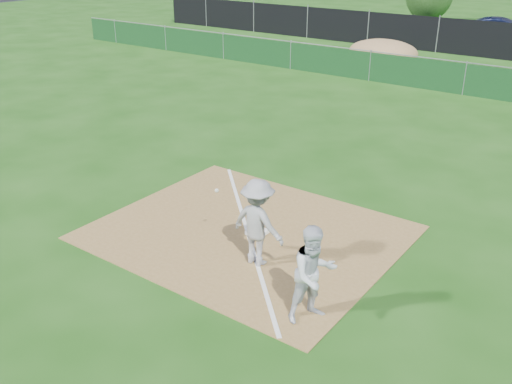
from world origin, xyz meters
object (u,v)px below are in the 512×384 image
first_base (257,232)px  runner (314,274)px  car_mid (502,31)px  play_at_first (258,223)px  car_left (411,25)px

first_base → runner: bearing=-36.6°
first_base → car_mid: car_mid is taller
play_at_first → runner: size_ratio=1.02×
play_at_first → first_base: bearing=126.5°
first_base → runner: runner is taller
runner → car_left: bearing=48.3°
play_at_first → car_left: play_at_first is taller
car_left → car_mid: car_mid is taller
car_left → car_mid: (5.21, 0.55, 0.02)m
first_base → play_at_first: (0.68, -0.92, 0.81)m
first_base → car_left: size_ratio=0.09×
runner → car_left: (-9.76, 27.89, -0.15)m
play_at_first → car_left: bearing=106.6°
play_at_first → car_mid: (-2.85, 27.59, -0.16)m
play_at_first → runner: play_at_first is taller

